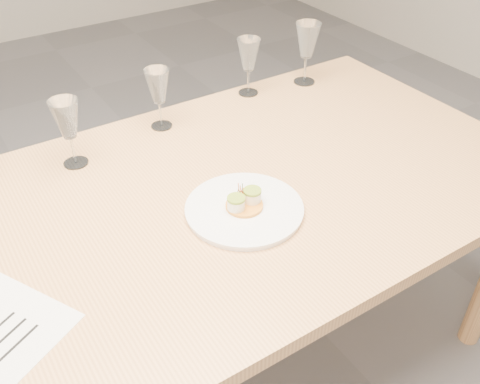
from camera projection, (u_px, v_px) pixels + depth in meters
dining_table at (119, 250)px, 1.35m from camera, size 2.40×1.00×0.75m
dinner_plate at (244, 208)px, 1.35m from camera, size 0.30×0.30×0.08m
wine_glass_1 at (67, 121)px, 1.45m from camera, size 0.08×0.08×0.20m
wine_glass_2 at (158, 88)px, 1.62m from camera, size 0.08×0.08×0.19m
wine_glass_3 at (249, 56)px, 1.81m from camera, size 0.08×0.08×0.20m
wine_glass_4 at (307, 41)px, 1.87m from camera, size 0.09×0.09×0.22m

